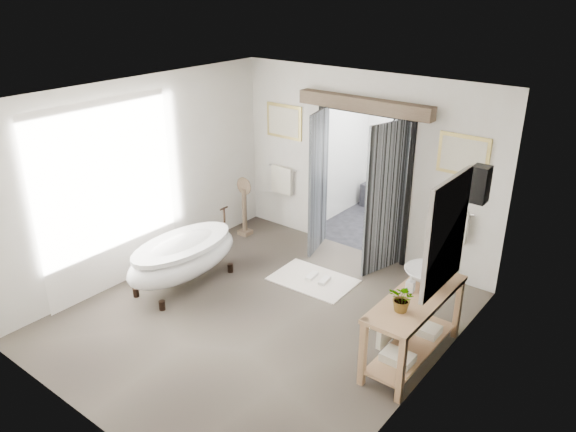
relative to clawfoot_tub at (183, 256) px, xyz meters
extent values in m
plane|color=#5F564A|center=(1.43, 0.02, -0.45)|extent=(5.00, 5.00, 0.00)
cube|color=silver|center=(1.43, -2.48, 1.00)|extent=(4.50, 0.02, 2.90)
cube|color=silver|center=(-0.82, 0.02, 1.00)|extent=(0.02, 5.00, 2.90)
cube|color=silver|center=(3.68, 0.02, 1.00)|extent=(0.02, 5.00, 2.90)
cube|color=silver|center=(-0.09, 2.52, 1.00)|extent=(1.45, 0.02, 2.90)
cube|color=silver|center=(2.96, 2.52, 1.00)|extent=(1.45, 0.02, 2.90)
cube|color=silver|center=(1.43, 2.52, 2.15)|extent=(1.60, 0.02, 0.60)
cube|color=silver|center=(1.43, 0.02, 2.45)|extent=(4.50, 5.00, 0.02)
cube|color=silver|center=(-0.77, -0.58, 0.90)|extent=(0.02, 2.20, 2.70)
cube|color=gray|center=(3.66, 0.44, 1.25)|extent=(0.05, 0.95, 1.25)
cube|color=silver|center=(3.63, 0.44, 1.25)|extent=(0.01, 0.80, 1.10)
cube|color=black|center=(3.56, 1.57, 1.45)|extent=(0.20, 0.20, 0.45)
sphere|color=#FFCC8C|center=(3.56, 1.57, 1.45)|extent=(0.10, 0.10, 0.10)
cube|color=black|center=(1.43, 3.52, -0.45)|extent=(2.20, 2.00, 0.01)
cube|color=silver|center=(1.43, 3.52, 2.05)|extent=(2.20, 2.00, 0.02)
cube|color=white|center=(1.43, 4.52, 0.80)|extent=(2.20, 0.02, 2.50)
cube|color=white|center=(0.33, 3.52, 0.80)|extent=(0.02, 2.00, 2.50)
cube|color=white|center=(2.53, 3.52, 0.80)|extent=(0.02, 2.00, 2.50)
cube|color=black|center=(1.43, 4.34, -0.23)|extent=(2.00, 0.35, 0.45)
cylinder|color=silver|center=(1.03, 4.49, 1.15)|extent=(0.40, 0.03, 0.40)
cylinder|color=silver|center=(1.83, 4.49, 1.15)|extent=(0.40, 0.03, 0.40)
cube|color=black|center=(0.63, 2.52, 0.70)|extent=(0.07, 0.10, 2.30)
cube|color=black|center=(2.23, 2.52, 0.70)|extent=(0.07, 0.10, 2.30)
cube|color=black|center=(1.43, 2.52, 1.85)|extent=(1.67, 0.10, 0.07)
cube|color=black|center=(0.83, 2.17, 0.70)|extent=(0.25, 0.78, 2.30)
cube|color=black|center=(2.03, 2.17, 0.70)|extent=(0.25, 0.78, 2.30)
cube|color=brown|center=(1.43, 2.42, 1.97)|extent=(2.20, 0.20, 0.20)
cube|color=tan|center=(-0.12, 2.50, 1.47)|extent=(0.72, 0.03, 0.57)
cube|color=beige|center=(-0.12, 2.48, 1.47)|extent=(0.62, 0.01, 0.47)
cube|color=tan|center=(2.98, 2.50, 1.47)|extent=(0.72, 0.03, 0.57)
cube|color=beige|center=(2.98, 2.48, 1.47)|extent=(0.62, 0.01, 0.47)
cylinder|color=silver|center=(-0.12, 2.46, 0.67)|extent=(0.60, 0.02, 0.02)
cube|color=beige|center=(-0.12, 2.44, 0.45)|extent=(0.42, 0.08, 0.48)
cylinder|color=silver|center=(2.98, 2.46, 0.67)|extent=(0.60, 0.02, 0.02)
cube|color=beige|center=(2.98, 2.44, 0.45)|extent=(0.42, 0.08, 0.48)
cylinder|color=black|center=(-0.28, -0.67, -0.38)|extent=(0.09, 0.09, 0.13)
cylinder|color=black|center=(0.28, -0.67, -0.38)|extent=(0.09, 0.09, 0.13)
cylinder|color=black|center=(-0.28, 0.67, -0.38)|extent=(0.09, 0.09, 0.13)
cylinder|color=black|center=(0.28, 0.67, -0.38)|extent=(0.09, 0.09, 0.13)
ellipsoid|color=white|center=(0.00, 0.00, -0.02)|extent=(0.85, 1.89, 0.60)
cylinder|color=black|center=(0.00, 0.87, 0.35)|extent=(0.03, 0.03, 0.24)
cube|color=tan|center=(3.18, -0.30, -0.03)|extent=(0.07, 0.07, 0.85)
cube|color=tan|center=(3.64, -0.30, -0.03)|extent=(0.07, 0.07, 0.85)
cube|color=tan|center=(3.18, 1.18, -0.03)|extent=(0.07, 0.07, 0.85)
cube|color=tan|center=(3.64, 1.18, -0.03)|extent=(0.07, 0.07, 0.85)
cube|color=tan|center=(3.41, 0.44, 0.37)|extent=(0.55, 1.60, 0.05)
cube|color=tan|center=(3.41, 0.44, -0.29)|extent=(0.45, 1.50, 0.03)
cylinder|color=silver|center=(3.14, 0.44, 0.15)|extent=(0.02, 1.40, 0.02)
cube|color=beige|center=(3.14, 0.29, -0.05)|extent=(0.06, 0.34, 0.42)
cube|color=beige|center=(3.41, 0.09, -0.23)|extent=(0.35, 0.25, 0.10)
cube|color=beige|center=(3.41, 0.79, -0.23)|extent=(0.35, 0.25, 0.10)
cube|color=brown|center=(-0.45, 1.82, -0.42)|extent=(0.20, 0.20, 0.07)
cylinder|color=brown|center=(-0.45, 1.82, 0.00)|extent=(0.08, 0.08, 0.77)
cylinder|color=silver|center=(-0.45, 1.84, 0.44)|extent=(0.27, 0.02, 0.27)
cylinder|color=brown|center=(-0.45, 1.82, 0.44)|extent=(0.31, 0.01, 0.31)
cube|color=silver|center=(1.43, 1.23, -0.44)|extent=(1.23, 0.84, 0.01)
cube|color=silver|center=(1.37, 1.27, -0.41)|extent=(0.13, 0.26, 0.05)
cube|color=silver|center=(1.60, 1.27, -0.41)|extent=(0.13, 0.26, 0.05)
imported|color=white|center=(3.35, 0.79, 0.49)|extent=(0.62, 0.62, 0.18)
imported|color=gray|center=(3.41, 0.07, 0.55)|extent=(0.29, 0.25, 0.31)
imported|color=gray|center=(3.29, 0.49, 0.50)|extent=(0.10, 0.10, 0.20)
imported|color=gray|center=(3.38, 1.16, 0.48)|extent=(0.17, 0.17, 0.17)
camera|label=1|loc=(5.60, -4.72, 3.72)|focal=35.00mm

